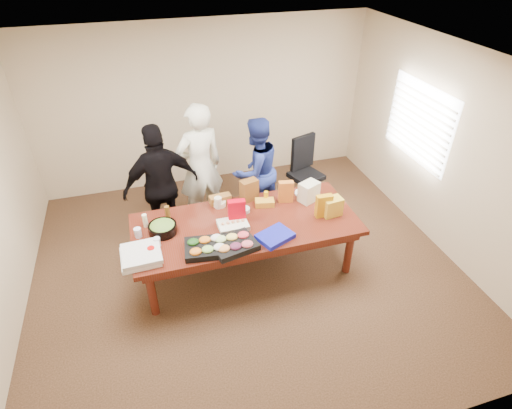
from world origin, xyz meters
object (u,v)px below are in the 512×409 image
object	(u,v)px
person_right	(256,171)
sheet_cake	(233,225)
salad_bowl	(163,229)
office_chair	(306,173)
person_center	(200,167)
conference_table	(246,246)

from	to	relation	value
person_right	sheet_cake	distance (m)	1.31
person_right	sheet_cake	size ratio (longest dim) A/B	4.52
person_right	sheet_cake	world-z (taller)	person_right
salad_bowl	person_right	bearing A→B (deg)	34.31
office_chair	person_center	xyz separation A→B (m)	(-1.70, -0.08, 0.43)
sheet_cake	salad_bowl	distance (m)	0.85
conference_table	sheet_cake	size ratio (longest dim) A/B	7.75
person_center	person_right	bearing A→B (deg)	158.92
sheet_cake	person_right	bearing A→B (deg)	59.95
office_chair	person_right	size ratio (longest dim) A/B	0.64
conference_table	person_center	world-z (taller)	person_center
conference_table	office_chair	world-z (taller)	office_chair
office_chair	person_center	distance (m)	1.75
person_center	salad_bowl	world-z (taller)	person_center
conference_table	person_center	bearing A→B (deg)	106.12
salad_bowl	sheet_cake	bearing A→B (deg)	-9.46
conference_table	salad_bowl	size ratio (longest dim) A/B	8.17
conference_table	salad_bowl	xyz separation A→B (m)	(-1.01, 0.10, 0.43)
office_chair	sheet_cake	size ratio (longest dim) A/B	2.89
conference_table	office_chair	size ratio (longest dim) A/B	2.68
person_center	person_right	size ratio (longest dim) A/B	1.17
sheet_cake	person_center	bearing A→B (deg)	96.88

